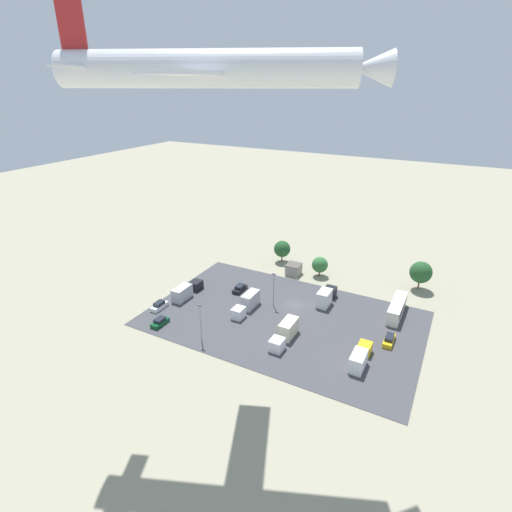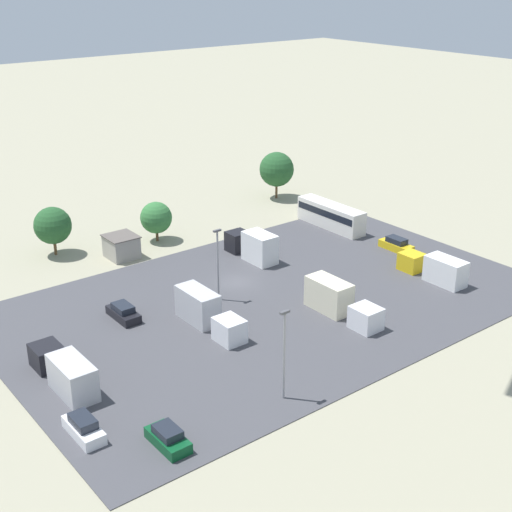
{
  "view_description": "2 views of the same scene",
  "coord_description": "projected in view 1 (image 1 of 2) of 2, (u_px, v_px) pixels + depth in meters",
  "views": [
    {
      "loc": [
        -29.01,
        72.75,
        46.25
      ],
      "look_at": [
        -0.07,
        18.59,
        19.36
      ],
      "focal_mm": 28.0,
      "sensor_mm": 36.0,
      "label": 1
    },
    {
      "loc": [
        43.25,
        58.92,
        33.49
      ],
      "look_at": [
        2.54,
        6.85,
        6.15
      ],
      "focal_mm": 50.0,
      "sensor_mm": 36.0,
      "label": 2
    }
  ],
  "objects": [
    {
      "name": "parking_lot_surface",
      "position": [
        283.0,
        318.0,
        84.87
      ],
      "size": [
        56.21,
        35.53,
        0.08
      ],
      "color": "#424247",
      "rests_on": "ground"
    },
    {
      "name": "parked_truck_1",
      "position": [
        186.0,
        291.0,
        93.08
      ],
      "size": [
        2.47,
        9.35,
        3.04
      ],
      "rotation": [
        0.0,
        0.0,
        3.14
      ],
      "color": "black",
      "rests_on": "ground"
    },
    {
      "name": "parked_truck_0",
      "position": [
        285.0,
        333.0,
        77.32
      ],
      "size": [
        2.46,
        9.17,
        3.31
      ],
      "color": "silver",
      "rests_on": "ground"
    },
    {
      "name": "parked_car_3",
      "position": [
        160.0,
        322.0,
        82.34
      ],
      "size": [
        1.83,
        4.01,
        1.55
      ],
      "color": "#0C4723",
      "rests_on": "ground"
    },
    {
      "name": "tree_near_shed",
      "position": [
        282.0,
        249.0,
        110.32
      ],
      "size": [
        4.57,
        4.57,
        6.11
      ],
      "color": "brown",
      "rests_on": "ground"
    },
    {
      "name": "tree_apron_far",
      "position": [
        320.0,
        265.0,
        102.33
      ],
      "size": [
        4.09,
        4.09,
        5.21
      ],
      "color": "brown",
      "rests_on": "ground"
    },
    {
      "name": "bus",
      "position": [
        397.0,
        308.0,
        85.47
      ],
      "size": [
        2.51,
        10.88,
        3.23
      ],
      "color": "silver",
      "rests_on": "ground"
    },
    {
      "name": "light_pole_lot_centre",
      "position": [
        200.0,
        321.0,
        75.74
      ],
      "size": [
        0.9,
        0.28,
        8.04
      ],
      "color": "gray",
      "rests_on": "ground"
    },
    {
      "name": "ground_plane",
      "position": [
        295.0,
        305.0,
        89.85
      ],
      "size": [
        400.0,
        400.0,
        0.0
      ],
      "primitive_type": "plane",
      "color": "gray"
    },
    {
      "name": "tree_apron_mid",
      "position": [
        421.0,
        272.0,
        95.14
      ],
      "size": [
        5.22,
        5.22,
        7.14
      ],
      "color": "brown",
      "rests_on": "ground"
    },
    {
      "name": "parked_truck_4",
      "position": [
        326.0,
        296.0,
        90.15
      ],
      "size": [
        2.54,
        7.71,
        3.58
      ],
      "rotation": [
        0.0,
        0.0,
        3.14
      ],
      "color": "black",
      "rests_on": "ground"
    },
    {
      "name": "parked_car_0",
      "position": [
        159.0,
        306.0,
        88.24
      ],
      "size": [
        1.73,
        4.32,
        1.66
      ],
      "color": "silver",
      "rests_on": "ground"
    },
    {
      "name": "parked_truck_3",
      "position": [
        360.0,
        357.0,
        70.66
      ],
      "size": [
        2.35,
        8.4,
        2.99
      ],
      "rotation": [
        0.0,
        0.0,
        3.14
      ],
      "color": "gold",
      "rests_on": "ground"
    },
    {
      "name": "parked_car_2",
      "position": [
        240.0,
        289.0,
        95.67
      ],
      "size": [
        1.83,
        4.33,
        1.54
      ],
      "rotation": [
        0.0,
        0.0,
        3.14
      ],
      "color": "black",
      "rests_on": "ground"
    },
    {
      "name": "shed_building",
      "position": [
        294.0,
        269.0,
        103.95
      ],
      "size": [
        3.65,
        3.83,
        2.81
      ],
      "color": "#9E998E",
      "rests_on": "ground"
    },
    {
      "name": "airplane",
      "position": [
        219.0,
        69.0,
        45.48
      ],
      "size": [
        36.97,
        30.76,
        9.39
      ],
      "rotation": [
        0.0,
        0.0,
        1.96
      ],
      "color": "white"
    },
    {
      "name": "light_pole_lot_edge",
      "position": [
        274.0,
        288.0,
        87.9
      ],
      "size": [
        0.9,
        0.28,
        7.96
      ],
      "color": "gray",
      "rests_on": "ground"
    },
    {
      "name": "parked_car_1",
      "position": [
        389.0,
        340.0,
        76.59
      ],
      "size": [
        1.7,
        4.53,
        1.63
      ],
      "rotation": [
        0.0,
        0.0,
        3.14
      ],
      "color": "gold",
      "rests_on": "ground"
    },
    {
      "name": "parked_truck_2",
      "position": [
        247.0,
        303.0,
        87.56
      ],
      "size": [
        2.33,
        9.27,
        3.33
      ],
      "color": "silver",
      "rests_on": "ground"
    }
  ]
}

